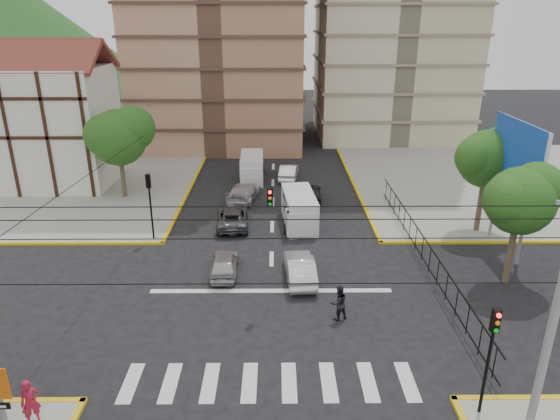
{
  "coord_description": "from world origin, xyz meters",
  "views": [
    {
      "loc": [
        0.31,
        -22.25,
        13.8
      ],
      "look_at": [
        0.5,
        2.94,
        4.0
      ],
      "focal_mm": 32.0,
      "sensor_mm": 36.0,
      "label": 1
    }
  ],
  "objects_px": {
    "car_white_front_right": "(300,268)",
    "pedestrian_sw_corner": "(30,402)",
    "traffic_light_nw": "(150,196)",
    "pedestrian_crosswalk": "(339,303)",
    "van_left_lane": "(252,169)",
    "car_silver_front_left": "(224,263)",
    "van_right_lane": "(299,211)",
    "traffic_light_se": "(491,345)"
  },
  "relations": [
    {
      "from": "van_right_lane",
      "to": "van_left_lane",
      "type": "xyz_separation_m",
      "value": [
        -3.78,
        10.43,
        -0.02
      ]
    },
    {
      "from": "van_left_lane",
      "to": "pedestrian_sw_corner",
      "type": "relative_size",
      "value": 2.87
    },
    {
      "from": "pedestrian_sw_corner",
      "to": "car_white_front_right",
      "type": "bearing_deg",
      "value": 12.61
    },
    {
      "from": "van_left_lane",
      "to": "pedestrian_crosswalk",
      "type": "distance_m",
      "value": 22.66
    },
    {
      "from": "car_silver_front_left",
      "to": "pedestrian_crosswalk",
      "type": "bearing_deg",
      "value": 140.51
    },
    {
      "from": "van_right_lane",
      "to": "pedestrian_crosswalk",
      "type": "distance_m",
      "value": 11.72
    },
    {
      "from": "traffic_light_nw",
      "to": "pedestrian_sw_corner",
      "type": "height_order",
      "value": "traffic_light_nw"
    },
    {
      "from": "traffic_light_se",
      "to": "car_silver_front_left",
      "type": "distance_m",
      "value": 15.38
    },
    {
      "from": "traffic_light_se",
      "to": "car_silver_front_left",
      "type": "bearing_deg",
      "value": 133.67
    },
    {
      "from": "traffic_light_nw",
      "to": "pedestrian_sw_corner",
      "type": "xyz_separation_m",
      "value": [
        -0.64,
        -16.0,
        -2.07
      ]
    },
    {
      "from": "traffic_light_se",
      "to": "van_left_lane",
      "type": "relative_size",
      "value": 0.86
    },
    {
      "from": "van_right_lane",
      "to": "car_silver_front_left",
      "type": "xyz_separation_m",
      "value": [
        -4.58,
        -6.95,
        -0.48
      ]
    },
    {
      "from": "car_silver_front_left",
      "to": "pedestrian_sw_corner",
      "type": "xyz_separation_m",
      "value": [
        -5.76,
        -11.38,
        0.4
      ]
    },
    {
      "from": "pedestrian_sw_corner",
      "to": "pedestrian_crosswalk",
      "type": "relative_size",
      "value": 0.98
    },
    {
      "from": "car_white_front_right",
      "to": "pedestrian_sw_corner",
      "type": "distance_m",
      "value": 14.66
    },
    {
      "from": "pedestrian_sw_corner",
      "to": "van_right_lane",
      "type": "bearing_deg",
      "value": 26.46
    },
    {
      "from": "van_left_lane",
      "to": "pedestrian_crosswalk",
      "type": "relative_size",
      "value": 2.82
    },
    {
      "from": "van_left_lane",
      "to": "car_silver_front_left",
      "type": "xyz_separation_m",
      "value": [
        -0.8,
        -17.38,
        -0.47
      ]
    },
    {
      "from": "van_left_lane",
      "to": "pedestrian_crosswalk",
      "type": "bearing_deg",
      "value": -78.39
    },
    {
      "from": "van_left_lane",
      "to": "pedestrian_sw_corner",
      "type": "bearing_deg",
      "value": -104.44
    },
    {
      "from": "traffic_light_nw",
      "to": "car_silver_front_left",
      "type": "relative_size",
      "value": 1.17
    },
    {
      "from": "van_left_lane",
      "to": "car_silver_front_left",
      "type": "bearing_deg",
      "value": -94.23
    },
    {
      "from": "car_silver_front_left",
      "to": "pedestrian_crosswalk",
      "type": "distance_m",
      "value": 7.6
    },
    {
      "from": "van_right_lane",
      "to": "van_left_lane",
      "type": "distance_m",
      "value": 11.09
    },
    {
      "from": "pedestrian_sw_corner",
      "to": "pedestrian_crosswalk",
      "type": "bearing_deg",
      "value": -4.38
    },
    {
      "from": "traffic_light_nw",
      "to": "car_white_front_right",
      "type": "height_order",
      "value": "traffic_light_nw"
    },
    {
      "from": "traffic_light_se",
      "to": "car_white_front_right",
      "type": "relative_size",
      "value": 1.02
    },
    {
      "from": "traffic_light_nw",
      "to": "pedestrian_crosswalk",
      "type": "bearing_deg",
      "value": -39.96
    },
    {
      "from": "van_right_lane",
      "to": "traffic_light_se",
      "type": "bearing_deg",
      "value": -76.98
    },
    {
      "from": "car_white_front_right",
      "to": "pedestrian_sw_corner",
      "type": "bearing_deg",
      "value": 43.0
    },
    {
      "from": "pedestrian_crosswalk",
      "to": "car_silver_front_left",
      "type": "bearing_deg",
      "value": -61.98
    },
    {
      "from": "van_left_lane",
      "to": "pedestrian_sw_corner",
      "type": "distance_m",
      "value": 29.5
    },
    {
      "from": "traffic_light_se",
      "to": "pedestrian_crosswalk",
      "type": "height_order",
      "value": "traffic_light_se"
    },
    {
      "from": "traffic_light_se",
      "to": "van_right_lane",
      "type": "height_order",
      "value": "traffic_light_se"
    },
    {
      "from": "car_white_front_right",
      "to": "pedestrian_sw_corner",
      "type": "xyz_separation_m",
      "value": [
        -10.05,
        -10.67,
        0.33
      ]
    },
    {
      "from": "van_left_lane",
      "to": "car_silver_front_left",
      "type": "relative_size",
      "value": 1.36
    },
    {
      "from": "car_silver_front_left",
      "to": "pedestrian_crosswalk",
      "type": "height_order",
      "value": "pedestrian_crosswalk"
    },
    {
      "from": "car_silver_front_left",
      "to": "pedestrian_sw_corner",
      "type": "bearing_deg",
      "value": 61.7
    },
    {
      "from": "traffic_light_nw",
      "to": "car_white_front_right",
      "type": "bearing_deg",
      "value": -29.51
    },
    {
      "from": "traffic_light_se",
      "to": "car_white_front_right",
      "type": "distance_m",
      "value": 12.23
    },
    {
      "from": "traffic_light_se",
      "to": "van_right_lane",
      "type": "relative_size",
      "value": 0.83
    },
    {
      "from": "traffic_light_nw",
      "to": "van_right_lane",
      "type": "relative_size",
      "value": 0.83
    }
  ]
}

